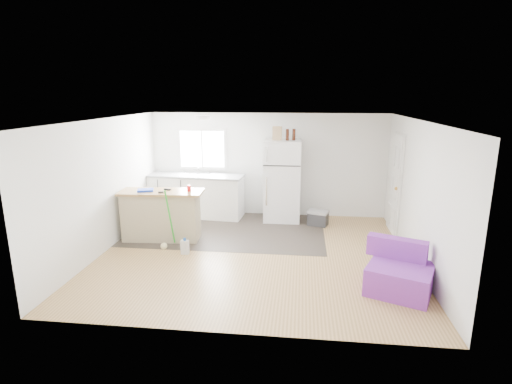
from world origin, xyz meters
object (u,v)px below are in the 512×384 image
Objects in this scene: cleaner_jug at (185,247)px; blue_tray at (145,190)px; purple_seat at (399,274)px; bottle_right at (294,135)px; refrigerator at (282,181)px; bottle_left at (287,135)px; kitchen_cabinets at (197,195)px; peninsula at (161,215)px; mop at (166,236)px; red_cup at (189,188)px; cardboard_box at (277,133)px; cooler at (318,218)px.

blue_tray reaches higher than cleaner_jug.
bottle_right is at bearing 140.29° from purple_seat.
refrigerator is at bearing 169.65° from bottle_right.
purple_seat is at bearing -60.36° from bottle_left.
kitchen_cabinets is 7.59× the size of blue_tray.
kitchen_cabinets is at bearing 71.19° from blue_tray.
peninsula is at bearing 8.40° from blue_tray.
purple_seat is at bearing -14.56° from cleaner_jug.
blue_tray is (-0.52, 0.43, 0.77)m from mop.
cardboard_box reaches higher than red_cup.
cardboard_box reaches higher than blue_tray.
refrigerator is at bearing 3.29° from kitchen_cabinets.
bottle_left is (1.73, 2.17, 1.83)m from cleaner_jug.
kitchen_cabinets is at bearing 100.31° from cleaner_jug.
cardboard_box is at bearing -177.85° from bottle_right.
bottle_right is (2.54, 1.51, 1.46)m from peninsula.
red_cup reaches higher than blue_tray.
blue_tray is (-0.84, -0.09, -0.04)m from red_cup.
cleaner_jug is (-2.45, -1.92, -0.04)m from cooler.
cardboard_box is (1.61, 1.45, 0.94)m from red_cup.
cooler is 2.01× the size of bottle_right.
kitchen_cabinets is 1.81m from blue_tray.
refrigerator is at bearing 24.39° from cardboard_box.
blue_tray is 3.35m from bottle_right.
kitchen_cabinets is at bearing 176.66° from cardboard_box.
purple_seat is at bearing -57.60° from cardboard_box.
mop is at bearing 152.98° from cleaner_jug.
red_cup is at bearing -74.97° from kitchen_cabinets.
refrigerator is 1.08m from cardboard_box.
refrigerator is 1.07m from bottle_right.
cleaner_jug is at bearing -130.22° from bottle_right.
cooler is at bearing 38.96° from cleaner_jug.
cleaner_jug is at bearing -34.93° from blue_tray.
bottle_left is at bearing 52.33° from cleaner_jug.
peninsula is 6.57× the size of bottle_left.
cardboard_box reaches higher than refrigerator.
cooler is at bearing 24.69° from red_cup.
kitchen_cabinets reaches higher than blue_tray.
refrigerator is 6.11× the size of cardboard_box.
peninsula is 3.03m from cardboard_box.
cardboard_box is at bearing 30.98° from peninsula.
kitchen_cabinets reaches higher than cleaner_jug.
refrigerator is at bearing 143.21° from purple_seat.
cooler is at bearing -27.20° from bottle_right.
bottle_right reaches higher than cooler.
red_cup is 2.62m from bottle_right.
refrigerator reaches higher than purple_seat.
bottle_right is at bearing 171.01° from cooler.
purple_seat is 3.97m from bottle_right.
cardboard_box is at bearing 42.13° from red_cup.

